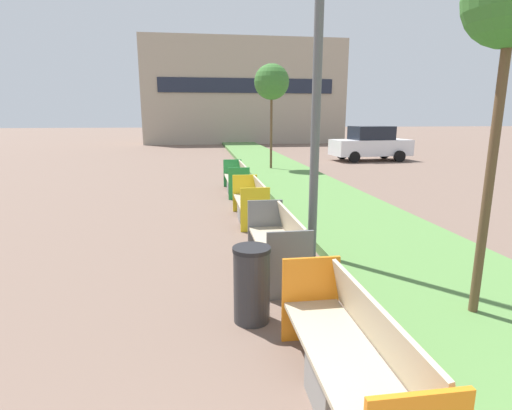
{
  "coord_description": "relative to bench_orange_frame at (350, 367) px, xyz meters",
  "views": [
    {
      "loc": [
        -0.24,
        0.37,
        2.39
      ],
      "look_at": [
        0.9,
        8.29,
        0.6
      ],
      "focal_mm": 28.0,
      "sensor_mm": 36.0,
      "label": 1
    }
  ],
  "objects": [
    {
      "name": "bench_grey_frame",
      "position": [
        -0.0,
        3.03,
        -0.0
      ],
      "size": [
        0.65,
        2.01,
        0.94
      ],
      "color": "gray",
      "rests_on": "ground"
    },
    {
      "name": "parked_car_distant",
      "position": [
        8.14,
        18.06,
        0.54
      ],
      "size": [
        4.31,
        2.04,
        1.86
      ],
      "rotation": [
        0.0,
        0.0,
        0.07
      ],
      "color": "silver",
      "rests_on": "ground"
    },
    {
      "name": "bench_yellow_frame",
      "position": [
        -0.0,
        6.21,
        -0.01
      ],
      "size": [
        0.65,
        1.91,
        0.94
      ],
      "color": "gray",
      "rests_on": "ground"
    },
    {
      "name": "building_backdrop",
      "position": [
        3.06,
        34.64,
        4.09
      ],
      "size": [
        17.64,
        5.37,
        8.91
      ],
      "color": "tan",
      "rests_on": "ground"
    },
    {
      "name": "sapling_tree_near",
      "position": [
        1.92,
        1.08,
        3.08
      ],
      "size": [
        0.94,
        0.94,
        3.99
      ],
      "color": "brown",
      "rests_on": "ground"
    },
    {
      "name": "bench_orange_frame",
      "position": [
        0.0,
        0.0,
        0.0
      ],
      "size": [
        0.65,
        2.15,
        0.94
      ],
      "color": "gray",
      "rests_on": "ground"
    },
    {
      "name": "litter_bin",
      "position": [
        -0.61,
        1.55,
        0.09
      ],
      "size": [
        0.45,
        0.45,
        0.92
      ],
      "color": "#2D2D30",
      "rests_on": "ground"
    },
    {
      "name": "bench_green_frame",
      "position": [
        0.0,
        9.73,
        0.0
      ],
      "size": [
        0.65,
        2.26,
        0.94
      ],
      "color": "gray",
      "rests_on": "ground"
    },
    {
      "name": "planter_grass_strip",
      "position": [
        2.26,
        8.86,
        -0.28
      ],
      "size": [
        2.8,
        120.0,
        0.18
      ],
      "color": "#568442",
      "rests_on": "ground"
    },
    {
      "name": "sapling_tree_far",
      "position": [
        1.92,
        14.23,
        3.39
      ],
      "size": [
        1.46,
        1.46,
        4.51
      ],
      "color": "brown",
      "rests_on": "ground"
    }
  ]
}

